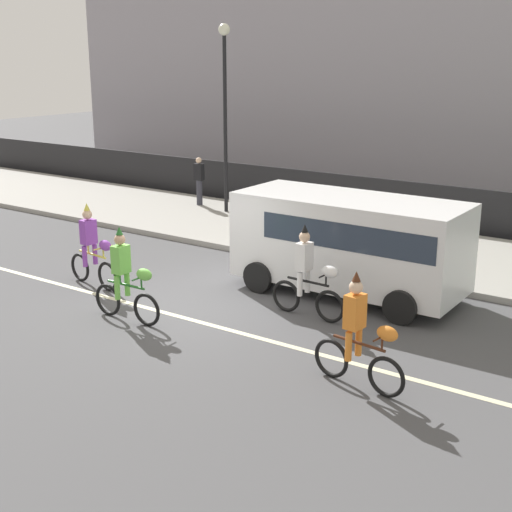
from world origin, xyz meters
The scene contains 12 objects.
ground_plane centered at (0.00, 0.00, 0.00)m, with size 80.00×80.00×0.00m, color #4C4C4F.
road_centre_line centered at (0.00, -0.50, 0.00)m, with size 36.00×0.14×0.01m, color beige.
sidewalk_curb centered at (0.00, 6.50, 0.07)m, with size 60.00×5.00×0.15m, color #9E9B93.
fence_line centered at (0.00, 9.40, 0.70)m, with size 40.00×0.08×1.40m, color black.
building_backdrop centered at (-3.79, 18.00, 3.81)m, with size 28.00×8.00×7.62m, color #99939E.
parade_cyclist_purple centered at (-2.63, -0.10, 0.84)m, with size 1.72×0.51×1.92m.
parade_cyclist_lime centered at (-0.44, -1.25, 0.84)m, with size 1.72×0.50×1.92m.
parade_cyclist_zebra centered at (2.41, 0.98, 0.84)m, with size 1.72×0.50×1.92m.
parade_cyclist_orange centered at (4.69, -1.25, 0.84)m, with size 1.72×0.51×1.92m.
parked_van_white centered at (2.48, 2.70, 1.28)m, with size 5.00×2.22×2.18m.
street_lamp_post centered at (-4.54, 7.42, 3.99)m, with size 0.36×0.36×5.86m.
pedestrian_onlooker centered at (-5.90, 7.72, 1.01)m, with size 0.32×0.20×1.62m.
Camera 1 is at (9.29, -10.74, 5.18)m, focal length 50.00 mm.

